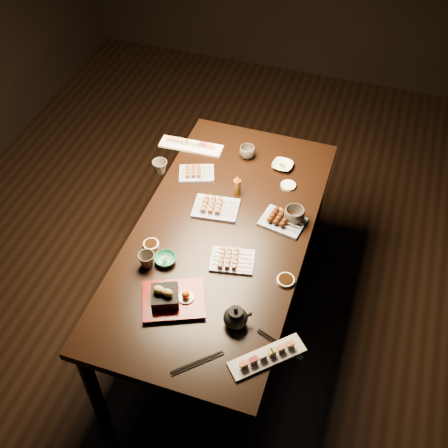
# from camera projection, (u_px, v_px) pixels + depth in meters

# --- Properties ---
(ground) EXTENTS (5.00, 5.00, 0.00)m
(ground) POSITION_uv_depth(u_px,v_px,m) (210.00, 264.00, 3.76)
(ground) COLOR black
(ground) RESTS_ON ground
(dining_table) EXTENTS (1.30, 1.96, 0.75)m
(dining_table) POSITION_uv_depth(u_px,v_px,m) (221.00, 277.00, 3.22)
(dining_table) COLOR black
(dining_table) RESTS_ON ground
(sushi_platter_near) EXTENTS (0.32, 0.31, 0.04)m
(sushi_platter_near) POSITION_uv_depth(u_px,v_px,m) (267.00, 355.00, 2.43)
(sushi_platter_near) COLOR white
(sushi_platter_near) RESTS_ON dining_table
(sushi_platter_far) EXTENTS (0.39, 0.13, 0.05)m
(sushi_platter_far) POSITION_uv_depth(u_px,v_px,m) (191.00, 144.00, 3.41)
(sushi_platter_far) COLOR white
(sushi_platter_far) RESTS_ON dining_table
(yakitori_plate_center) EXTENTS (0.26, 0.21, 0.06)m
(yakitori_plate_center) POSITION_uv_depth(u_px,v_px,m) (216.00, 205.00, 3.04)
(yakitori_plate_center) COLOR #828EB6
(yakitori_plate_center) RESTS_ON dining_table
(yakitori_plate_right) EXTENTS (0.24, 0.20, 0.06)m
(yakitori_plate_right) POSITION_uv_depth(u_px,v_px,m) (232.00, 258.00, 2.79)
(yakitori_plate_right) COLOR #828EB6
(yakitori_plate_right) RESTS_ON dining_table
(yakitori_plate_left) EXTENTS (0.24, 0.21, 0.05)m
(yakitori_plate_left) POSITION_uv_depth(u_px,v_px,m) (196.00, 171.00, 3.24)
(yakitori_plate_left) COLOR #828EB6
(yakitori_plate_left) RESTS_ON dining_table
(tsukune_plate) EXTENTS (0.25, 0.20, 0.06)m
(tsukune_plate) POSITION_uv_depth(u_px,v_px,m) (283.00, 219.00, 2.97)
(tsukune_plate) COLOR #828EB6
(tsukune_plate) RESTS_ON dining_table
(edamame_bowl_green) EXTENTS (0.12, 0.12, 0.03)m
(edamame_bowl_green) POSITION_uv_depth(u_px,v_px,m) (165.00, 260.00, 2.80)
(edamame_bowl_green) COLOR teal
(edamame_bowl_green) RESTS_ON dining_table
(edamame_bowl_cream) EXTENTS (0.13, 0.13, 0.03)m
(edamame_bowl_cream) POSITION_uv_depth(u_px,v_px,m) (282.00, 166.00, 3.29)
(edamame_bowl_cream) COLOR #FCF7CE
(edamame_bowl_cream) RESTS_ON dining_table
(tempura_tray) EXTENTS (0.36, 0.33, 0.11)m
(tempura_tray) POSITION_uv_depth(u_px,v_px,m) (173.00, 295.00, 2.61)
(tempura_tray) COLOR black
(tempura_tray) RESTS_ON dining_table
(teacup_near_left) EXTENTS (0.09, 0.09, 0.08)m
(teacup_near_left) POSITION_uv_depth(u_px,v_px,m) (147.00, 260.00, 2.77)
(teacup_near_left) COLOR #4D443B
(teacup_near_left) RESTS_ON dining_table
(teacup_mid_right) EXTENTS (0.12, 0.12, 0.09)m
(teacup_mid_right) POSITION_uv_depth(u_px,v_px,m) (294.00, 215.00, 2.97)
(teacup_mid_right) COLOR #4D443B
(teacup_mid_right) RESTS_ON dining_table
(teacup_far_left) EXTENTS (0.12, 0.12, 0.08)m
(teacup_far_left) POSITION_uv_depth(u_px,v_px,m) (160.00, 167.00, 3.24)
(teacup_far_left) COLOR #4D443B
(teacup_far_left) RESTS_ON dining_table
(teacup_far_right) EXTENTS (0.10, 0.10, 0.07)m
(teacup_far_right) POSITION_uv_depth(u_px,v_px,m) (247.00, 152.00, 3.33)
(teacup_far_right) COLOR #4D443B
(teacup_far_right) RESTS_ON dining_table
(teapot) EXTENTS (0.18, 0.18, 0.11)m
(teapot) POSITION_uv_depth(u_px,v_px,m) (235.00, 316.00, 2.52)
(teapot) COLOR black
(teapot) RESTS_ON dining_table
(condiment_bottle) EXTENTS (0.04, 0.04, 0.13)m
(condiment_bottle) POSITION_uv_depth(u_px,v_px,m) (237.00, 185.00, 3.11)
(condiment_bottle) COLOR brown
(condiment_bottle) RESTS_ON dining_table
(sauce_dish_west) EXTENTS (0.11, 0.11, 0.01)m
(sauce_dish_west) POSITION_uv_depth(u_px,v_px,m) (151.00, 244.00, 2.88)
(sauce_dish_west) COLOR white
(sauce_dish_west) RESTS_ON dining_table
(sauce_dish_east) EXTENTS (0.12, 0.12, 0.02)m
(sauce_dish_east) POSITION_uv_depth(u_px,v_px,m) (288.00, 186.00, 3.18)
(sauce_dish_east) COLOR white
(sauce_dish_east) RESTS_ON dining_table
(sauce_dish_se) EXTENTS (0.09, 0.09, 0.02)m
(sauce_dish_se) POSITION_uv_depth(u_px,v_px,m) (286.00, 280.00, 2.72)
(sauce_dish_se) COLOR white
(sauce_dish_se) RESTS_ON dining_table
(sauce_dish_nw) EXTENTS (0.11, 0.11, 0.01)m
(sauce_dish_nw) POSITION_uv_depth(u_px,v_px,m) (194.00, 148.00, 3.41)
(sauce_dish_nw) COLOR white
(sauce_dish_nw) RESTS_ON dining_table
(chopsticks_near) EXTENTS (0.19, 0.18, 0.01)m
(chopsticks_near) POSITION_uv_depth(u_px,v_px,m) (197.00, 362.00, 2.42)
(chopsticks_near) COLOR black
(chopsticks_near) RESTS_ON dining_table
(chopsticks_se) EXTENTS (0.23, 0.10, 0.01)m
(chopsticks_se) POSITION_uv_depth(u_px,v_px,m) (280.00, 344.00, 2.49)
(chopsticks_se) COLOR black
(chopsticks_se) RESTS_ON dining_table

